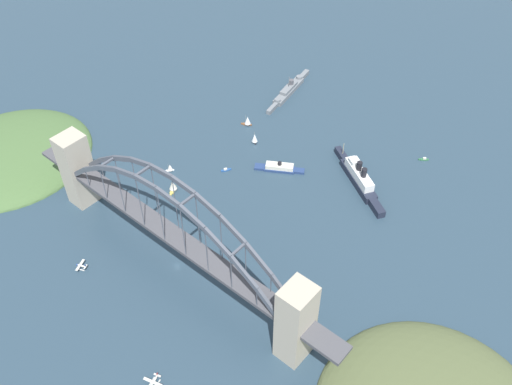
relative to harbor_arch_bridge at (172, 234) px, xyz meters
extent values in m
plane|color=#283D4C|center=(0.00, 0.00, -30.81)|extent=(1400.00, 1400.00, 0.00)
cube|color=#ADA38E|center=(-95.67, 0.00, -1.99)|extent=(15.82, 18.35, 57.64)
cube|color=#ADA38E|center=(95.67, 0.00, -1.99)|extent=(15.82, 18.35, 57.64)
cube|color=#47474C|center=(0.00, 0.00, -0.65)|extent=(175.51, 13.28, 2.40)
cube|color=#47474C|center=(-115.57, 0.00, -0.65)|extent=(24.00, 13.28, 2.40)
cube|color=#47474C|center=(115.57, 0.00, -0.65)|extent=(24.00, 13.28, 2.40)
cube|color=#4C515B|center=(-82.54, -5.98, 7.24)|extent=(20.43, 1.80, 18.22)
cube|color=#4C515B|center=(-64.20, -5.98, 21.28)|extent=(20.12, 1.80, 14.94)
cube|color=#4C515B|center=(-45.86, -5.98, 31.81)|extent=(19.72, 1.80, 11.66)
cube|color=#4C515B|center=(-27.51, -5.98, 38.83)|extent=(19.23, 1.80, 8.34)
cube|color=#4C515B|center=(-9.17, -5.98, 42.34)|extent=(18.65, 1.80, 4.94)
cube|color=#4C515B|center=(9.17, -5.98, 42.34)|extent=(18.65, 1.80, 4.94)
cube|color=#4C515B|center=(27.51, -5.98, 38.83)|extent=(19.23, 1.80, 8.34)
cube|color=#4C515B|center=(45.86, -5.98, 31.81)|extent=(19.72, 1.80, 11.66)
cube|color=#4C515B|center=(64.20, -5.98, 21.28)|extent=(20.12, 1.80, 14.94)
cube|color=#4C515B|center=(82.54, -5.98, 7.24)|extent=(20.43, 1.80, 18.22)
cube|color=#4C515B|center=(-82.54, 5.98, 7.24)|extent=(20.43, 1.80, 18.22)
cube|color=#4C515B|center=(-64.20, 5.98, 21.28)|extent=(20.12, 1.80, 14.94)
cube|color=#4C515B|center=(-45.86, 5.98, 31.81)|extent=(19.72, 1.80, 11.66)
cube|color=#4C515B|center=(-27.51, 5.98, 38.83)|extent=(19.23, 1.80, 8.34)
cube|color=#4C515B|center=(-9.17, 5.98, 42.34)|extent=(18.65, 1.80, 4.94)
cube|color=#4C515B|center=(9.17, 5.98, 42.34)|extent=(18.65, 1.80, 4.94)
cube|color=#4C515B|center=(27.51, 5.98, 38.83)|extent=(19.23, 1.80, 8.34)
cube|color=#4C515B|center=(45.86, 5.98, 31.81)|extent=(19.72, 1.80, 11.66)
cube|color=#4C515B|center=(64.20, 5.98, 21.28)|extent=(20.12, 1.80, 14.94)
cube|color=#4C515B|center=(82.54, 5.98, 7.24)|extent=(20.43, 1.80, 18.22)
cube|color=#4C515B|center=(-91.71, 0.00, -0.65)|extent=(1.40, 11.96, 1.40)
cube|color=#4C515B|center=(-55.03, 0.00, 27.43)|extent=(1.40, 11.96, 1.40)
cube|color=#4C515B|center=(-18.34, 0.00, 41.47)|extent=(1.40, 11.96, 1.40)
cube|color=#4C515B|center=(18.34, 0.00, 41.47)|extent=(1.40, 11.96, 1.40)
cube|color=#4C515B|center=(55.03, 0.00, 27.43)|extent=(1.40, 11.96, 1.40)
cube|color=#4C515B|center=(91.71, 0.00, -0.65)|extent=(1.40, 11.96, 1.40)
cylinder|color=#4C515B|center=(-73.37, -5.98, 7.84)|extent=(0.56, 0.56, 14.60)
cylinder|color=#4C515B|center=(-73.37, 5.98, 7.84)|extent=(0.56, 0.56, 14.60)
cylinder|color=#4C515B|center=(-55.03, -5.98, 13.99)|extent=(0.56, 0.56, 26.88)
cylinder|color=#4C515B|center=(-55.03, 5.98, 13.99)|extent=(0.56, 0.56, 26.88)
cylinder|color=#4C515B|center=(-36.68, -5.98, 18.37)|extent=(0.56, 0.56, 35.66)
cylinder|color=#4C515B|center=(-36.68, 5.98, 18.37)|extent=(0.56, 0.56, 35.66)
cylinder|color=#4C515B|center=(-18.34, -5.98, 21.01)|extent=(0.56, 0.56, 40.92)
cylinder|color=#4C515B|center=(-18.34, 5.98, 21.01)|extent=(0.56, 0.56, 40.92)
cylinder|color=#4C515B|center=(0.00, -5.98, 21.88)|extent=(0.56, 0.56, 42.68)
cylinder|color=#4C515B|center=(0.00, 5.98, 21.88)|extent=(0.56, 0.56, 42.68)
cylinder|color=#4C515B|center=(18.34, -5.98, 21.01)|extent=(0.56, 0.56, 40.92)
cylinder|color=#4C515B|center=(18.34, 5.98, 21.01)|extent=(0.56, 0.56, 40.92)
cylinder|color=#4C515B|center=(36.68, -5.98, 18.37)|extent=(0.56, 0.56, 35.66)
cylinder|color=#4C515B|center=(36.68, 5.98, 18.37)|extent=(0.56, 0.56, 35.66)
cylinder|color=#4C515B|center=(55.03, -5.98, 13.99)|extent=(0.56, 0.56, 26.88)
cylinder|color=#4C515B|center=(55.03, 5.98, 13.99)|extent=(0.56, 0.56, 26.88)
cylinder|color=#4C515B|center=(73.37, -5.98, 7.84)|extent=(0.56, 0.56, 14.60)
cylinder|color=#4C515B|center=(73.37, 5.98, 7.84)|extent=(0.56, 0.56, 14.60)
ellipsoid|color=#476638|center=(-179.84, -9.78, -30.81)|extent=(122.60, 130.83, 21.25)
cube|color=#1E2333|center=(46.31, 143.77, -28.03)|extent=(44.31, 32.32, 5.54)
cube|color=#1E2333|center=(19.99, 160.14, -28.03)|extent=(15.81, 12.45, 5.54)
cube|color=#1E2333|center=(72.63, 127.40, -28.03)|extent=(16.35, 13.31, 5.54)
cube|color=white|center=(46.31, 143.77, -22.01)|extent=(33.71, 25.01, 6.50)
cube|color=white|center=(38.17, 148.84, -17.16)|extent=(10.13, 9.87, 3.20)
cylinder|color=black|center=(44.83, 144.69, -15.29)|extent=(4.11, 4.11, 6.95)
cylinder|color=black|center=(51.50, 140.55, -15.29)|extent=(4.11, 4.11, 6.95)
cylinder|color=tan|center=(21.64, 159.12, -20.26)|extent=(0.50, 0.50, 10.00)
cube|color=slate|center=(-67.31, 204.47, -28.81)|extent=(16.25, 46.88, 3.99)
cube|color=slate|center=(-61.69, 174.19, -28.81)|extent=(6.33, 15.80, 3.99)
cube|color=slate|center=(-72.94, 234.76, -28.81)|extent=(7.03, 15.93, 3.99)
cube|color=slate|center=(-67.31, 204.47, -25.36)|extent=(10.47, 23.88, 2.92)
cylinder|color=slate|center=(-63.44, 183.65, -25.72)|extent=(5.56, 5.56, 2.20)
cylinder|color=slate|center=(-71.18, 225.29, -25.72)|extent=(5.56, 5.56, 2.20)
cylinder|color=slate|center=(-67.31, 204.47, -18.89)|extent=(0.60, 0.60, 10.00)
cylinder|color=#4C4C51|center=(-68.16, 209.02, -21.69)|extent=(4.37, 4.37, 4.40)
cube|color=navy|center=(-7.91, 116.93, -29.80)|extent=(23.82, 18.74, 2.02)
cube|color=navy|center=(5.27, 125.01, -29.80)|extent=(9.43, 8.67, 2.02)
cube|color=navy|center=(-21.09, 108.85, -29.80)|extent=(10.00, 9.60, 2.02)
cube|color=beige|center=(-7.91, 116.93, -27.11)|extent=(21.57, 16.74, 3.36)
cylinder|color=black|center=(-7.91, 116.93, -24.23)|extent=(3.10, 3.10, 2.40)
cylinder|color=#B7B7B2|center=(-44.82, -42.74, -30.36)|extent=(4.98, 2.84, 0.90)
cylinder|color=#B7B7B2|center=(-46.07, -39.90, -30.36)|extent=(4.98, 2.84, 0.90)
cylinder|color=navy|center=(-44.82, -42.74, -29.40)|extent=(0.14, 0.14, 1.01)
cylinder|color=navy|center=(-46.07, -39.90, -29.40)|extent=(0.14, 0.14, 1.01)
ellipsoid|color=beige|center=(-45.44, -41.32, -28.22)|extent=(6.69, 3.93, 1.35)
cylinder|color=navy|center=(-48.21, -42.53, -28.22)|extent=(1.25, 1.50, 1.29)
cube|color=beige|center=(-46.21, -41.66, -27.64)|extent=(5.45, 9.59, 0.20)
cube|color=beige|center=(-42.74, -40.14, -28.08)|extent=(2.49, 3.82, 0.12)
cube|color=navy|center=(-42.74, -40.14, -26.79)|extent=(1.06, 0.55, 1.50)
cylinder|color=#B7B7B2|center=(51.64, -64.32, -30.36)|extent=(2.54, 5.94, 0.90)
cylinder|color=#B7B7B2|center=(48.15, -65.35, -30.36)|extent=(2.54, 5.94, 0.90)
cylinder|color=maroon|center=(51.64, -64.32, -29.26)|extent=(0.14, 0.14, 1.28)
cylinder|color=maroon|center=(48.15, -65.35, -29.26)|extent=(0.14, 0.14, 1.28)
ellipsoid|color=beige|center=(49.90, -64.84, -27.92)|extent=(3.66, 8.26, 1.40)
cube|color=beige|center=(50.19, -65.82, -27.33)|extent=(11.49, 4.88, 0.20)
cube|color=beige|center=(48.88, -61.38, -27.79)|extent=(4.49, 2.29, 0.12)
cube|color=maroon|center=(48.88, -61.38, -26.48)|extent=(0.43, 1.09, 1.50)
cube|color=#234C8C|center=(-38.79, 89.71, -30.30)|extent=(4.20, 5.22, 1.00)
cube|color=#234C8C|center=(-37.16, 92.52, -30.30)|extent=(1.78, 1.96, 1.00)
cube|color=#234C8C|center=(-40.43, 86.91, -30.30)|extent=(1.97, 2.08, 1.00)
cube|color=beige|center=(-39.10, 89.19, -29.19)|extent=(2.63, 2.92, 1.23)
cube|color=#2D6B3D|center=(71.33, 199.71, -30.29)|extent=(4.92, 4.41, 1.04)
cube|color=#2D6B3D|center=(68.79, 197.71, -30.29)|extent=(1.88, 1.78, 1.04)
cube|color=#2D6B3D|center=(73.86, 201.71, -30.29)|extent=(2.01, 1.94, 1.04)
cube|color=beige|center=(71.80, 200.08, -29.08)|extent=(2.80, 2.63, 1.37)
cube|color=silver|center=(-71.96, 60.92, -30.40)|extent=(4.25, 4.80, 0.82)
cube|color=silver|center=(-73.72, 58.50, -30.40)|extent=(1.60, 1.74, 0.82)
cube|color=silver|center=(-70.19, 63.35, -30.40)|extent=(1.75, 1.84, 0.82)
cylinder|color=tan|center=(-72.18, 60.62, -26.86)|extent=(0.16, 0.16, 6.25)
cone|color=white|center=(-71.40, 61.68, -27.17)|extent=(5.76, 5.76, 5.00)
cube|color=gold|center=(-53.50, 47.16, -30.35)|extent=(5.51, 6.96, 0.91)
cube|color=gold|center=(-51.62, 43.42, -30.35)|extent=(2.15, 2.48, 0.91)
cube|color=gold|center=(-55.38, 50.90, -30.35)|extent=(2.39, 2.60, 0.91)
cylinder|color=tan|center=(-53.27, 46.69, -25.58)|extent=(0.16, 0.16, 8.63)
cone|color=silver|center=(-54.09, 48.33, -26.01)|extent=(7.73, 7.73, 6.91)
cube|color=black|center=(-45.35, 130.98, -30.42)|extent=(5.55, 5.02, 0.77)
cube|color=black|center=(-48.11, 133.10, -30.42)|extent=(2.02, 1.89, 0.77)
cube|color=black|center=(-42.59, 128.87, -30.42)|extent=(2.14, 2.05, 0.77)
cylinder|color=tan|center=(-45.69, 131.25, -25.55)|extent=(0.16, 0.16, 8.97)
cone|color=white|center=(-44.49, 130.32, -25.99)|extent=(6.70, 6.70, 7.18)
cube|color=brown|center=(-65.25, 143.79, -30.28)|extent=(6.13, 4.82, 1.05)
cube|color=brown|center=(-68.56, 142.13, -30.28)|extent=(2.18, 1.88, 1.05)
cube|color=brown|center=(-61.94, 145.46, -30.28)|extent=(2.29, 2.09, 1.05)
cylinder|color=tan|center=(-65.66, 143.59, -25.38)|extent=(0.16, 0.16, 8.76)
cone|color=white|center=(-64.22, 144.32, -25.82)|extent=(6.84, 6.84, 7.01)
camera|label=1|loc=(188.07, -141.66, 257.06)|focal=39.33mm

